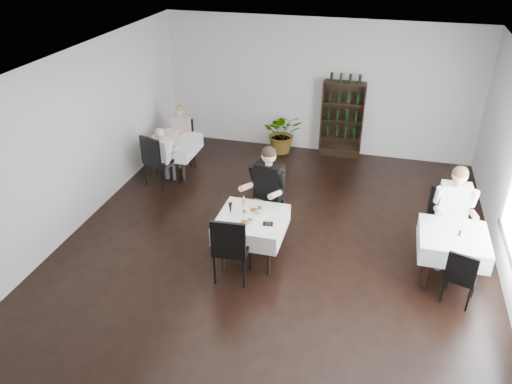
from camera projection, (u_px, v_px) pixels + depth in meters
room_shell at (271, 177)px, 7.29m from camera, size 9.00×9.00×9.00m
wine_shelf at (342, 120)px, 11.11m from camera, size 0.90×0.28×1.75m
main_table at (252, 225)px, 7.78m from camera, size 1.03×1.03×0.77m
left_table at (173, 146)px, 10.44m from camera, size 0.98×0.98×0.77m
right_table at (453, 243)px, 7.35m from camera, size 0.98×0.98×0.77m
potted_tree at (283, 133)px, 11.44m from camera, size 1.03×0.95×0.96m
main_chair_far at (266, 202)px, 8.33m from camera, size 0.57×0.58×1.16m
main_chair_near at (231, 245)px, 7.26m from camera, size 0.55×0.55×1.12m
left_chair_far at (183, 139)px, 10.94m from camera, size 0.52×0.52×0.97m
left_chair_near at (156, 158)px, 9.92m from camera, size 0.64×0.65×1.10m
right_chair_far at (445, 215)px, 8.04m from camera, size 0.61×0.61×1.08m
right_chair_near at (461, 274)px, 6.89m from camera, size 0.51×0.51×0.89m
diner_main at (266, 187)px, 8.13m from camera, size 0.69×0.73×1.66m
diner_left_far at (180, 130)px, 10.81m from camera, size 0.53×0.55×1.32m
diner_left_near at (163, 152)px, 9.92m from camera, size 0.49×0.50×1.26m
diner_right_far at (454, 208)px, 7.61m from camera, size 0.61×0.61×1.61m
plate_far at (256, 210)px, 7.84m from camera, size 0.31×0.31×0.08m
plate_near at (247, 222)px, 7.54m from camera, size 0.26×0.26×0.07m
pilsner_dark at (230, 208)px, 7.70m from camera, size 0.07×0.07×0.28m
pilsner_lager at (244, 206)px, 7.75m from camera, size 0.07×0.07×0.30m
coke_bottle at (245, 210)px, 7.71m from camera, size 0.06×0.06×0.22m
napkin_cutlery at (268, 224)px, 7.52m from camera, size 0.18×0.17×0.02m
pepper_mill at (460, 233)px, 7.23m from camera, size 0.04×0.04×0.09m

